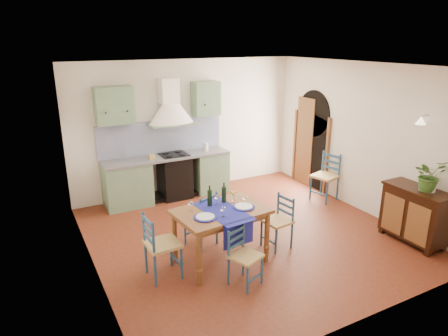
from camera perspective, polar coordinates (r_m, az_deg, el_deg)
The scene contains 13 objects.
floor at distance 6.93m, azimuth 3.33°, elevation -9.44°, with size 5.00×5.00×0.00m, color #4F1E10.
back_wall at distance 8.29m, azimuth -7.58°, elevation 2.90°, with size 5.00×0.96×2.80m.
right_wall at distance 8.16m, azimuth 17.67°, elevation 4.03°, with size 0.26×5.00×2.80m.
left_wall at distance 5.58m, azimuth -18.96°, elevation -1.73°, with size 0.04×5.00×2.80m, color silver.
ceiling at distance 6.16m, azimuth 3.81°, elevation 14.39°, with size 5.00×5.00×0.01m, color white.
dining_table at distance 5.83m, azimuth -0.39°, elevation -6.90°, with size 1.38×1.06×1.15m.
chair_near at distance 5.47m, azimuth 2.85°, elevation -12.47°, with size 0.49×0.49×0.81m.
chair_far at distance 6.40m, azimuth -3.13°, elevation -7.19°, with size 0.54×0.54×0.90m.
chair_left at distance 5.64m, azimuth -9.07°, elevation -10.84°, with size 0.45×0.45×0.95m.
chair_right at distance 6.42m, azimuth 7.79°, elevation -7.52°, with size 0.45×0.45×0.85m.
chair_spare at distance 8.43m, azimuth 14.35°, elevation -1.15°, with size 0.56×0.56×0.97m.
sideboard at distance 7.17m, azimuth 25.59°, elevation -5.81°, with size 0.50×1.05×0.94m.
potted_plant at distance 6.90m, azimuth 27.28°, elevation -0.91°, with size 0.46×0.40×0.51m, color #345920.
Camera 1 is at (-3.23, -5.23, 3.19)m, focal length 32.00 mm.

